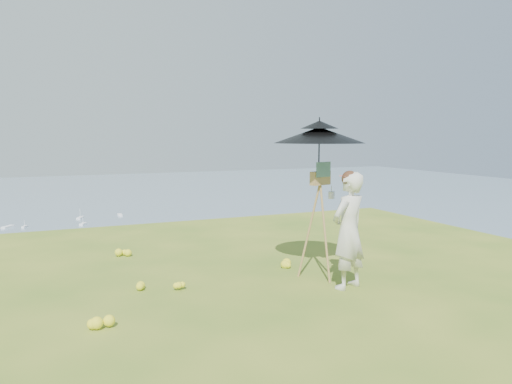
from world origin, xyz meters
name	(u,v)px	position (x,y,z in m)	size (l,w,h in m)	color
ground	(227,335)	(0.00, 0.00, 0.00)	(14.00, 14.00, 0.00)	#507521
shoreline_tier	(63,380)	(0.00, 75.00, -36.00)	(170.00, 28.00, 8.00)	gray
bay_water	(46,214)	(0.00, 240.00, -34.00)	(700.00, 700.00, 0.00)	#7798AA
slope_trees	(74,355)	(0.00, 35.00, -15.00)	(110.00, 50.00, 6.00)	#154815
harbor_town	(61,340)	(0.00, 75.00, -29.50)	(110.00, 22.00, 5.00)	silver
moored_boats	(6,253)	(-12.50, 161.00, -33.65)	(140.00, 140.00, 0.70)	white
wildflowers	(219,322)	(0.00, 0.25, 0.06)	(10.00, 10.50, 0.12)	yellow
painter	(349,231)	(2.09, 0.87, 0.81)	(0.59, 0.39, 1.61)	silver
field_easel	(320,220)	(2.00, 1.48, 0.86)	(0.65, 0.65, 1.72)	olive
sun_umbrella	(319,150)	(1.99, 1.51, 1.88)	(1.32, 1.32, 0.94)	black
painter_cap	(350,175)	(2.09, 0.87, 1.57)	(0.21, 0.25, 0.10)	pink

